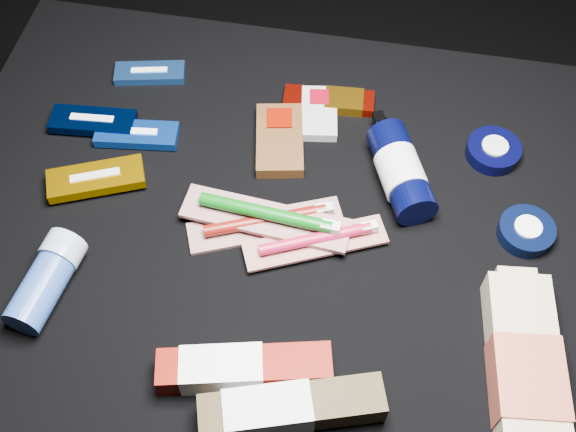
% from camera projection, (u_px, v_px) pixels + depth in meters
% --- Properties ---
extents(ground, '(3.00, 3.00, 0.00)m').
position_uv_depth(ground, '(279.00, 344.00, 1.33)').
color(ground, black).
rests_on(ground, ground).
extents(cloth_table, '(0.98, 0.78, 0.40)m').
position_uv_depth(cloth_table, '(278.00, 295.00, 1.16)').
color(cloth_table, black).
rests_on(cloth_table, ground).
extents(luna_bar_0, '(0.12, 0.06, 0.01)m').
position_uv_depth(luna_bar_0, '(150.00, 73.00, 1.14)').
color(luna_bar_0, '#1D4B93').
rests_on(luna_bar_0, cloth_table).
extents(luna_bar_1, '(0.13, 0.06, 0.02)m').
position_uv_depth(luna_bar_1, '(137.00, 134.00, 1.07)').
color(luna_bar_1, blue).
rests_on(luna_bar_1, cloth_table).
extents(luna_bar_2, '(0.13, 0.06, 0.02)m').
position_uv_depth(luna_bar_2, '(93.00, 121.00, 1.08)').
color(luna_bar_2, black).
rests_on(luna_bar_2, cloth_table).
extents(luna_bar_3, '(0.14, 0.10, 0.02)m').
position_uv_depth(luna_bar_3, '(96.00, 179.00, 1.02)').
color(luna_bar_3, '#AC7500').
rests_on(luna_bar_3, cloth_table).
extents(clif_bar_0, '(0.09, 0.14, 0.02)m').
position_uv_depth(clif_bar_0, '(280.00, 137.00, 1.07)').
color(clif_bar_0, '#4F2D13').
rests_on(clif_bar_0, cloth_table).
extents(clif_bar_1, '(0.07, 0.11, 0.02)m').
position_uv_depth(clif_bar_1, '(319.00, 111.00, 1.10)').
color(clif_bar_1, '#ACABA5').
rests_on(clif_bar_1, cloth_table).
extents(power_bar, '(0.14, 0.05, 0.02)m').
position_uv_depth(power_bar, '(334.00, 101.00, 1.11)').
color(power_bar, '#7A0C04').
rests_on(power_bar, cloth_table).
extents(lotion_bottle, '(0.11, 0.19, 0.06)m').
position_uv_depth(lotion_bottle, '(401.00, 171.00, 1.01)').
color(lotion_bottle, black).
rests_on(lotion_bottle, cloth_table).
extents(cream_tin_upper, '(0.08, 0.08, 0.02)m').
position_uv_depth(cream_tin_upper, '(493.00, 151.00, 1.05)').
color(cream_tin_upper, black).
rests_on(cream_tin_upper, cloth_table).
extents(cream_tin_lower, '(0.08, 0.08, 0.02)m').
position_uv_depth(cream_tin_lower, '(526.00, 231.00, 0.98)').
color(cream_tin_lower, black).
rests_on(cream_tin_lower, cloth_table).
extents(bodywash_bottle, '(0.10, 0.24, 0.05)m').
position_uv_depth(bodywash_bottle, '(525.00, 367.00, 0.86)').
color(bodywash_bottle, '#CAB28D').
rests_on(bodywash_bottle, cloth_table).
extents(deodorant_stick, '(0.07, 0.14, 0.05)m').
position_uv_depth(deodorant_stick, '(47.00, 280.00, 0.92)').
color(deodorant_stick, '#2B4995').
rests_on(deodorant_stick, cloth_table).
extents(toothbrush_pack_0, '(0.22, 0.13, 0.02)m').
position_uv_depth(toothbrush_pack_0, '(268.00, 223.00, 0.99)').
color(toothbrush_pack_0, '#AEA7A2').
rests_on(toothbrush_pack_0, cloth_table).
extents(toothbrush_pack_1, '(0.20, 0.12, 0.02)m').
position_uv_depth(toothbrush_pack_1, '(317.00, 241.00, 0.96)').
color(toothbrush_pack_1, '#ABA2A0').
rests_on(toothbrush_pack_1, cloth_table).
extents(toothbrush_pack_2, '(0.24, 0.07, 0.03)m').
position_uv_depth(toothbrush_pack_2, '(268.00, 216.00, 0.97)').
color(toothbrush_pack_2, '#A39F99').
rests_on(toothbrush_pack_2, cloth_table).
extents(toothpaste_carton_red, '(0.21, 0.09, 0.04)m').
position_uv_depth(toothpaste_carton_red, '(237.00, 369.00, 0.86)').
color(toothpaste_carton_red, '#6F0900').
rests_on(toothpaste_carton_red, cloth_table).
extents(toothpaste_carton_green, '(0.22, 0.11, 0.04)m').
position_uv_depth(toothpaste_carton_green, '(283.00, 409.00, 0.83)').
color(toothpaste_carton_green, '#2F210D').
rests_on(toothpaste_carton_green, cloth_table).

